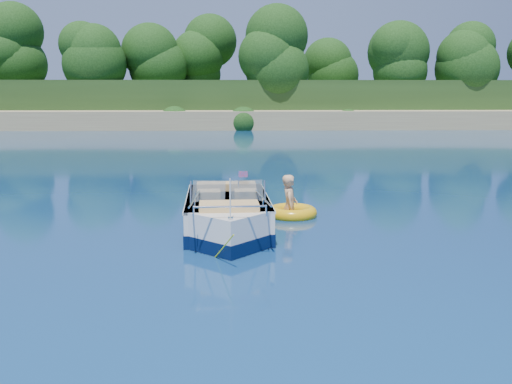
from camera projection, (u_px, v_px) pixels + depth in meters
ground at (264, 247)px, 11.53m from camera, size 160.00×160.00×0.00m
shoreline at (242, 107)px, 74.11m from camera, size 170.00×59.00×6.00m
treeline at (244, 63)px, 50.92m from camera, size 150.00×7.12×8.19m
motorboat at (228, 218)px, 12.68m from camera, size 2.00×5.19×1.73m
tow_tube at (292, 213)px, 14.38m from camera, size 1.56×1.56×0.34m
boy at (289, 217)px, 14.30m from camera, size 0.44×0.90×1.73m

